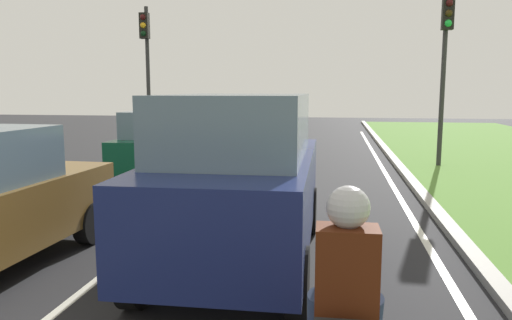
# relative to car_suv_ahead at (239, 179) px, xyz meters

# --- Properties ---
(ground_plane) EXTENTS (60.00, 60.00, 0.00)m
(ground_plane) POSITION_rel_car_suv_ahead_xyz_m (-0.94, 5.64, -1.17)
(ground_plane) COLOR #262628
(lane_line_center) EXTENTS (0.12, 32.00, 0.01)m
(lane_line_center) POSITION_rel_car_suv_ahead_xyz_m (-1.64, 5.64, -1.16)
(lane_line_center) COLOR silver
(lane_line_center) RESTS_ON ground
(lane_line_right_edge) EXTENTS (0.12, 32.00, 0.01)m
(lane_line_right_edge) POSITION_rel_car_suv_ahead_xyz_m (2.66, 5.64, -1.16)
(lane_line_right_edge) COLOR silver
(lane_line_right_edge) RESTS_ON ground
(curb_right) EXTENTS (0.24, 48.00, 0.12)m
(curb_right) POSITION_rel_car_suv_ahead_xyz_m (3.16, 5.64, -1.11)
(curb_right) COLOR #9E9B93
(curb_right) RESTS_ON ground
(car_suv_ahead) EXTENTS (2.03, 4.53, 2.28)m
(car_suv_ahead) POSITION_rel_car_suv_ahead_xyz_m (0.00, 0.00, 0.00)
(car_suv_ahead) COLOR navy
(car_suv_ahead) RESTS_ON ground
(car_hatchback_far) EXTENTS (1.78, 3.73, 1.78)m
(car_hatchback_far) POSITION_rel_car_suv_ahead_xyz_m (-3.35, 6.28, -0.28)
(car_hatchback_far) COLOR #0C472D
(car_hatchback_far) RESTS_ON ground
(rider_person) EXTENTS (0.51, 0.41, 1.16)m
(rider_person) POSITION_rel_car_suv_ahead_xyz_m (1.33, -3.19, 0.02)
(rider_person) COLOR #4C1E0C
(rider_person) RESTS_ON ground
(traffic_light_near_right) EXTENTS (0.32, 0.50, 5.07)m
(traffic_light_near_right) POSITION_rel_car_suv_ahead_xyz_m (4.36, 9.06, 2.32)
(traffic_light_near_right) COLOR #2D2D2D
(traffic_light_near_right) RESTS_ON ground
(traffic_light_overhead_left) EXTENTS (0.32, 0.50, 5.29)m
(traffic_light_overhead_left) POSITION_rel_car_suv_ahead_xyz_m (-5.56, 10.94, 2.40)
(traffic_light_overhead_left) COLOR #2D2D2D
(traffic_light_overhead_left) RESTS_ON ground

